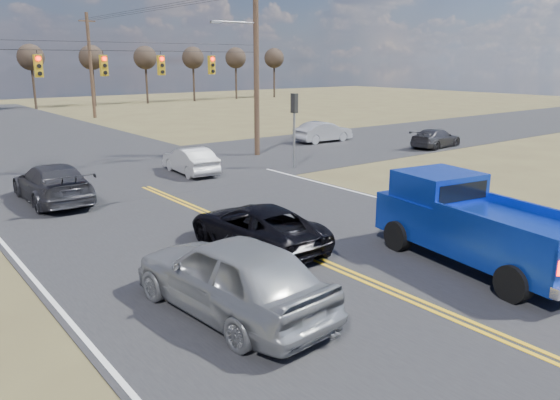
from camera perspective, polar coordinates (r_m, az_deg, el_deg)
ground at (r=14.17m, az=10.26°, el=-8.88°), size 160.00×160.00×0.00m
road_main at (r=21.75m, az=-9.57°, el=-0.59°), size 14.00×120.00×0.02m
road_cross at (r=28.90m, az=-17.13°, el=2.68°), size 120.00×12.00×0.02m
signal_gantry at (r=28.34m, az=-16.77°, el=12.82°), size 19.60×4.83×10.00m
utility_poles at (r=27.42m, az=-17.18°, el=13.10°), size 19.60×58.32×10.00m
treeline at (r=36.90m, az=-22.93°, el=13.54°), size 87.00×117.80×7.40m
pickup_truck at (r=16.02m, az=19.60°, el=-2.39°), size 3.32×6.60×2.37m
silver_suv at (r=12.27m, az=-5.14°, el=-7.81°), size 2.66×5.57×1.84m
black_suv at (r=16.41m, az=-2.53°, el=-2.83°), size 2.32×4.99×1.38m
white_car_queue at (r=27.78m, az=-9.36°, el=4.09°), size 1.74×4.17×1.34m
dgrey_car_queue at (r=23.65m, az=-22.69°, el=1.64°), size 2.28×5.42×1.56m
cross_car_east_near at (r=38.40m, az=4.53°, el=7.11°), size 1.54×4.34×1.43m
cross_car_east_far at (r=37.27m, az=15.98°, el=6.23°), size 2.22×4.41×1.23m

